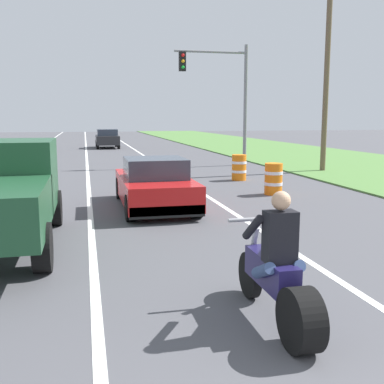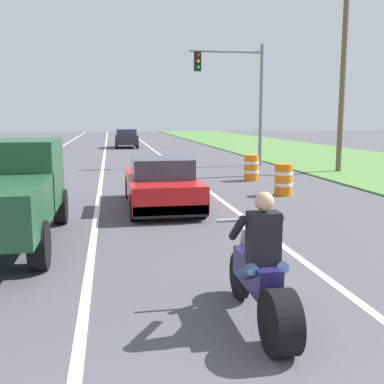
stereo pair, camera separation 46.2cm
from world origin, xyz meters
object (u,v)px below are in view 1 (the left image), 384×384
Objects in this scene: sports_car_red at (155,185)px; distant_car_far_ahead at (107,138)px; motorcycle_with_rider at (279,278)px; traffic_light_mast_near at (225,87)px; construction_barrel_nearest at (273,179)px; construction_barrel_mid at (239,167)px.

distant_car_far_ahead is at bearing 90.11° from sports_car_red.
traffic_light_mast_near reaches higher than motorcycle_with_rider.
distant_car_far_ahead is (-4.06, 24.38, 0.27)m from construction_barrel_nearest.
construction_barrel_mid is at bearing -100.80° from traffic_light_mast_near.
motorcycle_with_rider is at bearing -104.84° from traffic_light_mast_near.
motorcycle_with_rider is 12.96m from construction_barrel_mid.
sports_car_red is at bearing -89.89° from distant_car_far_ahead.
motorcycle_with_rider is at bearing -89.34° from distant_car_far_ahead.
construction_barrel_mid is (-1.05, -5.51, -3.43)m from traffic_light_mast_near.
traffic_light_mast_near reaches higher than sports_car_red.
construction_barrel_nearest is (3.67, 8.92, -0.09)m from motorcycle_with_rider.
sports_car_red is at bearing 92.55° from motorcycle_with_rider.
traffic_light_mast_near is 6.00× the size of construction_barrel_nearest.
construction_barrel_nearest is at bearing -80.55° from distant_car_far_ahead.
sports_car_red is at bearing -116.17° from traffic_light_mast_near.
construction_barrel_mid is at bearing 50.18° from sports_car_red.
motorcycle_with_rider reaches higher than distant_car_far_ahead.
motorcycle_with_rider is 2.21× the size of construction_barrel_mid.
sports_car_red reaches higher than construction_barrel_nearest.
motorcycle_with_rider is at bearing -87.45° from sports_car_red.
sports_car_red reaches higher than construction_barrel_mid.
traffic_light_mast_near reaches higher than construction_barrel_nearest.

